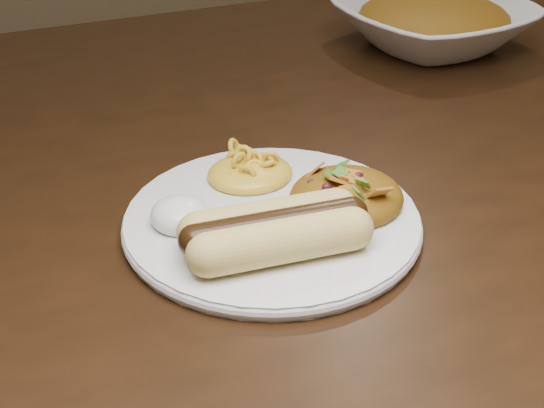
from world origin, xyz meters
name	(u,v)px	position (x,y,z in m)	size (l,w,h in m)	color
table	(166,248)	(0.00, 0.00, 0.66)	(1.60, 0.90, 0.75)	black
plate	(272,221)	(0.05, -0.14, 0.76)	(0.24, 0.24, 0.01)	silver
hotdog	(276,230)	(0.04, -0.19, 0.78)	(0.12, 0.07, 0.03)	#E7CD6E
mac_and_cheese	(250,163)	(0.06, -0.08, 0.78)	(0.07, 0.07, 0.03)	gold
sour_cream	(179,208)	(-0.02, -0.12, 0.78)	(0.05, 0.05, 0.03)	white
taco_salad	(347,187)	(0.12, -0.15, 0.78)	(0.09, 0.09, 0.04)	#A01D01
serving_bowl	(433,25)	(0.41, 0.17, 0.78)	(0.23, 0.23, 0.06)	white
bowl_filling	(435,8)	(0.41, 0.17, 0.80)	(0.19, 0.19, 0.05)	#A01D01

